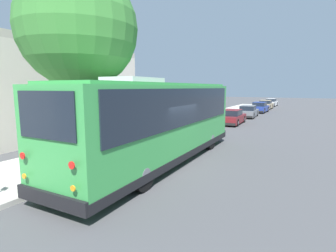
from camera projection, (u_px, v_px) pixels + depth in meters
The scene contains 12 objects.
ground_plane at pixel (165, 166), 10.74m from camera, with size 160.00×160.00×0.00m, color #474749.
sidewalk_slab at pixel (93, 152), 12.61m from camera, with size 80.00×3.98×0.15m, color beige.
curb_strip at pixel (128, 158), 11.64m from camera, with size 80.00×0.14×0.15m, color #AAA69D.
shuttle_bus at pixel (161, 118), 11.04m from camera, with size 11.28×2.77×3.52m.
parked_sedan_maroon at pixel (232, 117), 22.95m from camera, with size 4.48×1.83×1.27m.
parked_sedan_gray at pixel (248, 112), 28.26m from camera, with size 4.63×1.88×1.26m.
parked_sedan_blue at pixel (260, 108), 33.49m from camera, with size 4.21×1.84×1.32m.
parked_sedan_tan at pixel (266, 105), 38.73m from camera, with size 4.56×1.79×1.32m.
parked_sedan_white at pixel (271, 103), 44.41m from camera, with size 4.45×1.86×1.32m.
street_tree at pixel (81, 22), 10.44m from camera, with size 4.69×4.69×8.36m.
sign_post_far at pixel (43, 164), 8.43m from camera, with size 0.06×0.06×1.19m.
fire_hydrant at pixel (199, 122), 19.90m from camera, with size 0.22×0.22×0.81m.
Camera 1 is at (-9.07, -5.05, 3.18)m, focal length 28.00 mm.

